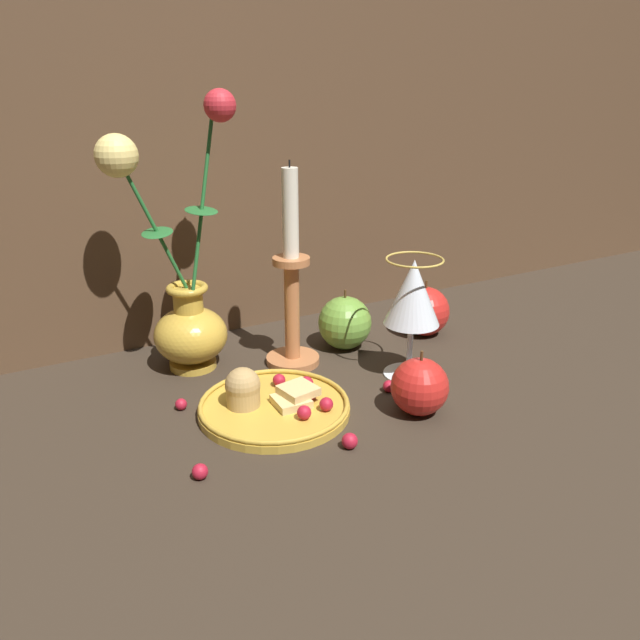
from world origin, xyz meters
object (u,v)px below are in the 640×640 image
wine_glass (413,297)px  apple_beside_vase (425,311)px  apple_near_glass (345,323)px  apple_at_table_edge (420,387)px  candlestick (292,293)px  vase (184,299)px  plate_with_pastries (271,402)px

wine_glass → apple_beside_vase: size_ratio=1.85×
apple_near_glass → apple_at_table_edge: (-0.02, -0.22, -0.00)m
candlestick → apple_at_table_edge: bearing=-70.8°
vase → apple_near_glass: bearing=-10.9°
apple_beside_vase → apple_at_table_edge: bearing=-129.1°
vase → apple_beside_vase: bearing=-9.3°
wine_glass → apple_at_table_edge: (-0.05, -0.09, -0.08)m
apple_beside_vase → vase: bearing=170.7°
vase → apple_beside_vase: size_ratio=4.15×
candlestick → apple_beside_vase: size_ratio=3.19×
candlestick → vase: bearing=157.9°
vase → apple_at_table_edge: vase is taller
apple_at_table_edge → vase: bearing=128.7°
wine_glass → candlestick: (-0.13, 0.11, -0.01)m
vase → candlestick: 0.15m
plate_with_pastries → wine_glass: (0.21, 0.00, 0.10)m
vase → wine_glass: size_ratio=2.24×
apple_beside_vase → apple_at_table_edge: size_ratio=1.09×
candlestick → apple_near_glass: candlestick is taller
wine_glass → apple_beside_vase: bearing=44.9°
apple_near_glass → apple_at_table_edge: 0.22m
apple_beside_vase → apple_near_glass: (-0.14, 0.02, 0.00)m
wine_glass → apple_at_table_edge: wine_glass is taller
vase → apple_at_table_edge: bearing=-51.3°
apple_beside_vase → apple_near_glass: bearing=173.4°
apple_at_table_edge → candlestick: bearing=109.2°
vase → plate_with_pastries: vase is taller
wine_glass → apple_at_table_edge: bearing=-120.4°
apple_near_glass → apple_beside_vase: bearing=-6.6°
candlestick → apple_beside_vase: (0.24, -0.00, -0.07)m
vase → candlestick: size_ratio=1.30×
plate_with_pastries → apple_near_glass: (0.18, 0.13, 0.03)m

